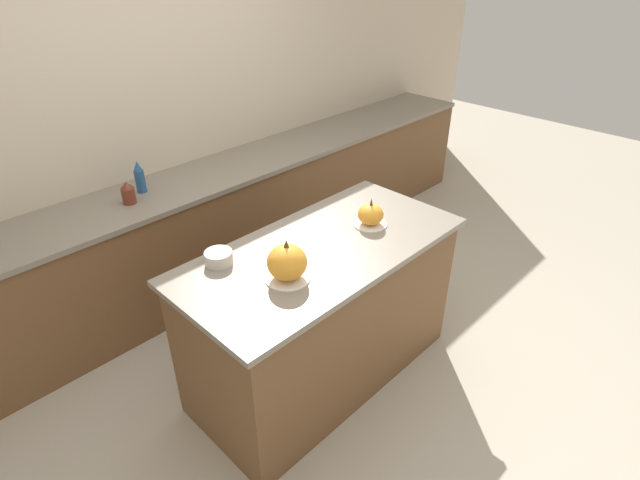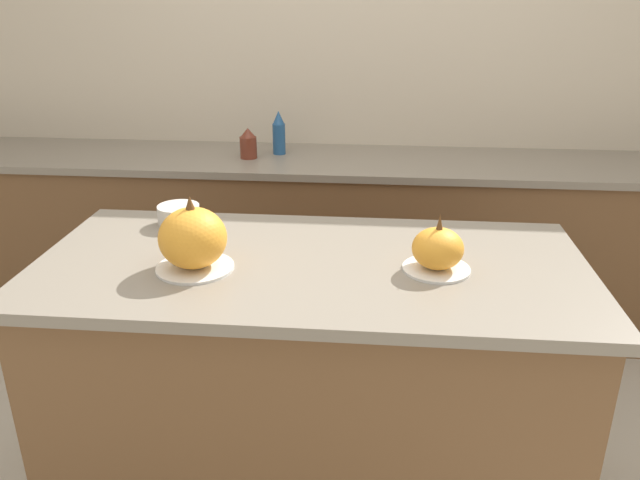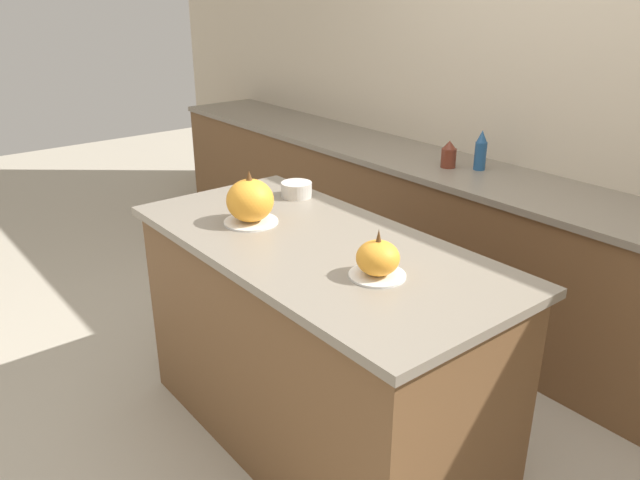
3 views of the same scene
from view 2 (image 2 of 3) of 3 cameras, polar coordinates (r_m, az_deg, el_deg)
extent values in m
cube|color=beige|center=(3.37, 2.21, 14.80)|extent=(8.00, 0.06, 2.50)
cube|color=brown|center=(2.10, -0.79, -14.00)|extent=(1.58, 0.72, 0.89)
cube|color=gray|center=(1.86, -0.87, -2.45)|extent=(1.64, 0.78, 0.03)
cube|color=brown|center=(3.26, 1.67, -0.44)|extent=(6.00, 0.56, 0.86)
cube|color=gray|center=(3.12, 1.76, 7.14)|extent=(6.00, 0.60, 0.03)
cylinder|color=white|center=(1.84, -11.34, -2.46)|extent=(0.22, 0.22, 0.01)
ellipsoid|color=orange|center=(1.81, -11.56, 0.19)|extent=(0.19, 0.19, 0.18)
cone|color=brown|center=(1.77, -11.82, 3.34)|extent=(0.03, 0.03, 0.04)
cylinder|color=white|center=(1.83, 10.58, -2.59)|extent=(0.20, 0.20, 0.01)
ellipsoid|color=orange|center=(1.81, 10.72, -0.76)|extent=(0.15, 0.15, 0.12)
cone|color=brown|center=(1.78, 10.90, 1.60)|extent=(0.02, 0.02, 0.05)
cylinder|color=#235184|center=(3.19, -3.77, 9.21)|extent=(0.06, 0.06, 0.15)
cone|color=#235184|center=(3.17, -3.82, 11.13)|extent=(0.06, 0.06, 0.07)
cylinder|color=maroon|center=(3.13, -6.56, 8.40)|extent=(0.08, 0.08, 0.11)
cone|color=maroon|center=(3.11, -6.62, 9.74)|extent=(0.08, 0.08, 0.05)
cylinder|color=beige|center=(2.19, -12.78, 2.25)|extent=(0.14, 0.14, 0.07)
camera|label=1|loc=(1.93, -90.13, 21.64)|focal=28.00mm
camera|label=3|loc=(1.58, 86.27, 7.66)|focal=35.00mm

